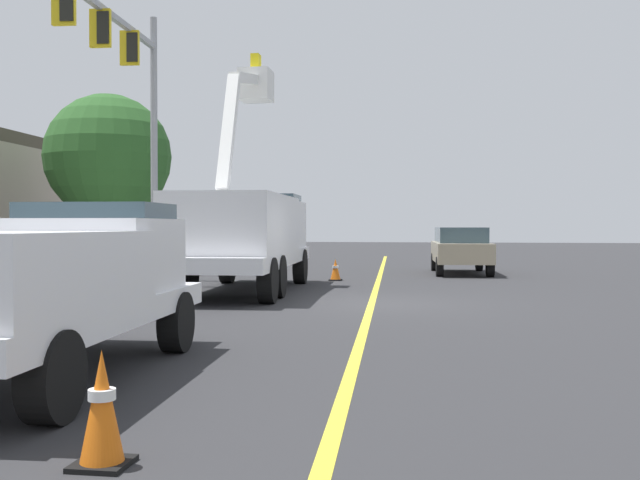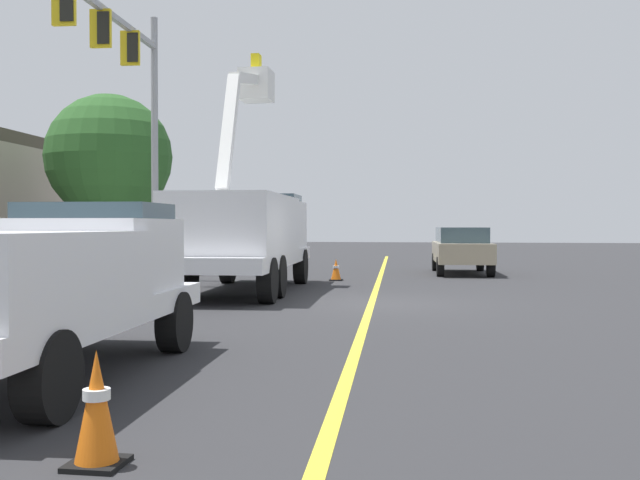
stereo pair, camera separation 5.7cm
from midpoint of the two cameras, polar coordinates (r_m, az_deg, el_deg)
name	(u,v)px [view 2 (the right image)]	position (r m, az deg, el deg)	size (l,w,h in m)	color
ground	(371,303)	(16.63, 4.14, -4.94)	(120.00, 120.00, 0.00)	#2D2D30
sidewalk_far_side	(29,297)	(18.76, -21.71, -4.14)	(60.00, 3.60, 0.12)	#9E9E99
lane_centre_stripe	(371,303)	(16.63, 4.14, -4.93)	(50.00, 0.16, 0.01)	yellow
utility_bucket_truck	(246,231)	(19.61, -5.73, 0.70)	(8.32, 2.93, 6.75)	white
service_pickup_truck	(44,282)	(8.94, -20.55, -3.06)	(5.70, 2.42, 2.06)	white
passing_minivan	(461,247)	(27.18, 11.03, -0.54)	(4.89, 2.15, 1.69)	tan
traffic_cone_leading	(97,409)	(5.70, -16.76, -12.52)	(0.40, 0.40, 0.86)	black
traffic_cone_mid_front	(336,270)	(23.33, 1.33, -2.34)	(0.40, 0.40, 0.70)	black
traffic_signal_mast	(128,83)	(22.20, -14.67, 11.80)	(7.54, 0.78, 8.40)	gray
street_tree_right	(109,157)	(28.32, -16.08, 6.23)	(4.64, 4.64, 6.62)	brown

